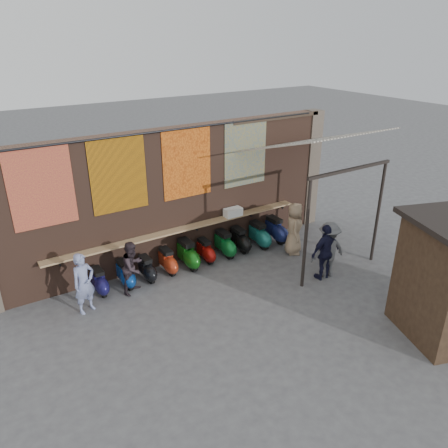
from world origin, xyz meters
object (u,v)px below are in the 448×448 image
Objects in this scene: shopper_tan at (294,228)px; scooter_stool_4 at (188,254)px; scooter_stool_8 at (259,235)px; shelf_box at (233,212)px; scooter_stool_5 at (205,251)px; scooter_stool_6 at (224,244)px; diner_left at (84,283)px; scooter_stool_1 at (125,274)px; scooter_stool_9 at (275,230)px; scooter_stool_7 at (240,240)px; scooter_stool_2 at (147,269)px; shopper_grey at (328,250)px; diner_right at (133,267)px; scooter_stool_3 at (168,261)px; shopper_navy at (325,252)px; scooter_stool_0 at (99,282)px.

scooter_stool_4 is at bearing 110.71° from shopper_tan.
scooter_stool_8 is 1.20m from shopper_tan.
shelf_box is 0.79× the size of scooter_stool_5.
diner_left reaches higher than scooter_stool_6.
scooter_stool_4 is (-1.79, -0.31, -0.83)m from shelf_box.
scooter_stool_9 is (5.17, -0.01, 0.05)m from scooter_stool_1.
diner_left is at bearing -172.71° from scooter_stool_7.
shopper_grey is at bearing -29.71° from scooter_stool_2.
diner_right reaches higher than scooter_stool_8.
scooter_stool_5 is at bearing -8.80° from diner_left.
scooter_stool_1 is at bearing -177.70° from scooter_stool_3.
diner_right is at bearing -172.43° from scooter_stool_6.
scooter_stool_5 is (1.92, 0.06, 0.00)m from scooter_stool_2.
scooter_stool_1 is 0.47× the size of shopper_navy.
diner_left is (-6.40, -0.57, 0.38)m from scooter_stool_9.
shopper_tan is at bearing -40.17° from diner_right.
diner_right reaches higher than shelf_box.
shopper_grey reaches higher than scooter_stool_9.
scooter_stool_4 is (0.63, -0.05, 0.06)m from scooter_stool_3.
scooter_stool_4 is at bearing -7.69° from diner_left.
scooter_stool_7 reaches higher than scooter_stool_5.
diner_right is at bearing -168.40° from scooter_stool_4.
scooter_stool_8 is at bearing -2.97° from scooter_stool_6.
scooter_stool_4 reaches higher than scooter_stool_0.
scooter_stool_8 is (4.49, -0.02, 0.04)m from scooter_stool_1.
scooter_stool_8 is 0.52× the size of shopper_grey.
shopper_grey is at bearing -93.55° from scooter_stool_9.
shopper_navy is (5.55, -2.61, 0.47)m from scooter_stool_0.
scooter_stool_8 is (5.20, -0.05, 0.06)m from scooter_stool_0.
shopper_tan is (1.92, -0.99, 0.44)m from scooter_stool_6.
scooter_stool_1 is at bearing 116.72° from shopper_tan.
shopper_navy reaches higher than scooter_stool_7.
diner_left is at bearing -154.63° from scooter_stool_1.
scooter_stool_1 is 0.53× the size of diner_right.
scooter_stool_5 is 1.95m from scooter_stool_8.
scooter_stool_2 is 3.87m from scooter_stool_8.
shopper_tan is (3.22, -0.94, 0.41)m from scooter_stool_4.
scooter_stool_8 is 4.41m from diner_right.
shopper_navy is (2.92, -2.58, 0.40)m from scooter_stool_4.
scooter_stool_0 is 0.86× the size of scooter_stool_8.
scooter_stool_3 reaches higher than scooter_stool_0.
diner_left is at bearing -174.88° from scooter_stool_9.
shopper_tan reaches higher than shelf_box.
scooter_stool_5 is at bearing 0.34° from scooter_stool_0.
scooter_stool_2 is 4.63m from shopper_tan.
diner_right is (-3.60, -0.68, -0.53)m from shelf_box.
scooter_stool_9 is at bearing 0.71° from scooter_stool_8.
scooter_stool_8 is (0.70, -0.08, 0.03)m from scooter_stool_7.
shopper_tan is at bearing -14.43° from scooter_stool_3.
scooter_stool_5 is 0.44× the size of shopper_navy.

